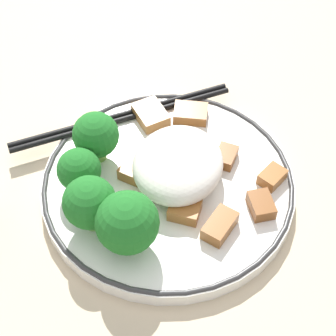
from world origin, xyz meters
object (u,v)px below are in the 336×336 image
at_px(plate, 168,185).
at_px(broccoli_back_center, 79,170).
at_px(broccoli_back_left, 96,136).
at_px(chopsticks, 122,117).
at_px(broccoli_mid_left, 127,223).
at_px(broccoli_back_right, 90,203).

distance_m(plate, broccoli_back_center, 0.09).
height_order(broccoli_back_left, broccoli_back_center, broccoli_back_left).
relative_size(broccoli_back_center, chopsticks, 0.24).
bearing_deg(broccoli_back_left, broccoli_back_center, -93.28).
bearing_deg(chopsticks, broccoli_mid_left, -69.47).
relative_size(broccoli_mid_left, chopsticks, 0.31).
bearing_deg(broccoli_mid_left, broccoli_back_right, 162.55).
bearing_deg(broccoli_back_center, broccoli_back_left, 86.72).
bearing_deg(broccoli_back_right, broccoli_mid_left, -17.45).
xyz_separation_m(broccoli_back_center, broccoli_back_right, (0.02, -0.04, 0.01)).
bearing_deg(plate, broccoli_back_center, -159.47).
distance_m(plate, broccoli_mid_left, 0.09).
bearing_deg(broccoli_back_right, broccoli_back_left, 106.34).
relative_size(plate, broccoli_mid_left, 3.92).
xyz_separation_m(plate, broccoli_mid_left, (-0.01, -0.08, 0.04)).
relative_size(broccoli_back_center, broccoli_mid_left, 0.76).
distance_m(plate, chopsticks, 0.10).
distance_m(broccoli_back_center, broccoli_mid_left, 0.08).
distance_m(broccoli_back_right, chopsticks, 0.14).
bearing_deg(chopsticks, broccoli_back_center, -94.86).
distance_m(broccoli_back_center, chopsticks, 0.10).
xyz_separation_m(broccoli_back_left, broccoli_back_center, (-0.00, -0.04, -0.01)).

